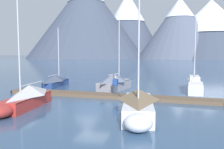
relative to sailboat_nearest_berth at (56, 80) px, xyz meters
The scene contains 12 objects.
ground_plane 12.56m from the sailboat_nearest_berth, 48.85° to the right, with size 700.00×700.00×0.00m, color #38567A.
mountain_west_summit 169.16m from the sailboat_nearest_berth, 109.87° to the left, with size 95.31×95.31×63.71m.
mountain_central_massif 185.00m from the sailboat_nearest_berth, 98.66° to the left, with size 64.78×64.78×56.68m.
mountain_shoulder_ridge 159.90m from the sailboat_nearest_berth, 84.11° to the left, with size 62.24×62.24×44.87m.
mountain_east_summit 172.20m from the sailboat_nearest_berth, 76.89° to the left, with size 83.45×83.45×43.94m.
dock 9.90m from the sailboat_nearest_berth, 33.41° to the right, with size 20.60×2.69×0.30m.
sailboat_nearest_berth is the anchor object (origin of this frame).
sailboat_second_berth 11.93m from the sailboat_nearest_berth, 72.77° to the right, with size 2.18×6.87×8.64m.
sailboat_mid_dock_port 7.99m from the sailboat_nearest_berth, ahead, with size 2.97×7.04×8.49m.
sailboat_mid_dock_starboard 16.82m from the sailboat_nearest_berth, 43.31° to the right, with size 2.91×7.40×9.45m.
sailboat_far_berth 16.59m from the sailboat_nearest_berth, ahead, with size 1.63×7.08×8.22m.
person_on_dock 10.46m from the sailboat_nearest_berth, 29.79° to the right, with size 0.59×0.24×1.69m.
Camera 1 is at (6.36, -17.39, 4.20)m, focal length 38.07 mm.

